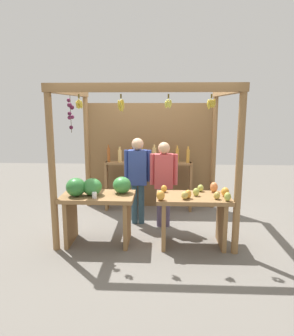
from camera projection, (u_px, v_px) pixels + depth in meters
ground_plane at (148, 224)px, 5.65m from camera, size 12.00×12.00×0.00m
market_stall at (148, 143)px, 5.83m from camera, size 2.75×2.23×2.40m
fruit_counter_left at (97, 200)px, 4.77m from camera, size 1.10×0.64×1.05m
fruit_counter_right at (194, 209)px, 4.72m from camera, size 1.12×0.65×0.94m
bottle_shelf_unit at (148, 172)px, 6.28m from camera, size 1.76×0.22×1.36m
vendor_man at (138, 173)px, 5.54m from camera, size 0.48×0.21×1.56m
vendor_woman at (164, 177)px, 5.40m from camera, size 0.48×0.20×1.50m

